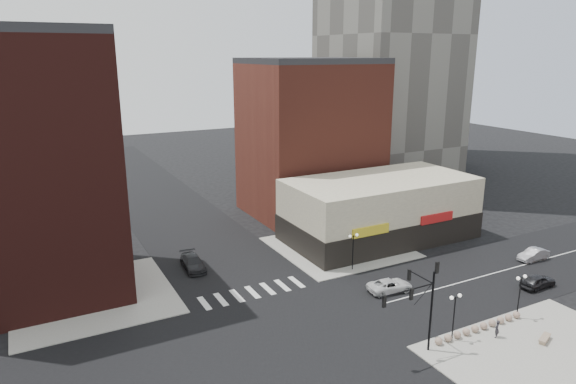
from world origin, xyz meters
TOP-DOWN VIEW (x-y plane):
  - ground at (0.00, 0.00)m, footprint 240.00×240.00m
  - road_ew at (0.00, 0.00)m, footprint 200.00×14.00m
  - road_ns at (0.00, 0.00)m, footprint 14.00×200.00m
  - sidewalk_nw at (-14.50, 14.50)m, footprint 15.00×15.00m
  - sidewalk_ne at (14.50, 14.50)m, footprint 15.00×15.00m
  - sidewalk_se at (16.00, -14.00)m, footprint 18.00×14.00m
  - building_nw at (-19.00, 18.50)m, footprint 16.00×15.00m
  - building_ne_midrise at (19.00, 29.50)m, footprint 18.00×15.00m
  - building_ne_row at (21.00, 15.00)m, footprint 24.20×12.20m
  - traffic_signal at (7.24, -7.83)m, footprint 5.59×3.09m
  - street_lamp_se_a at (11.00, -8.00)m, footprint 1.22×0.32m
  - street_lamp_se_b at (19.00, -8.00)m, footprint 1.22×0.32m
  - street_lamp_ne at (12.00, 8.00)m, footprint 1.22×0.32m
  - bollard_row at (14.22, -8.00)m, footprint 10.09×0.64m
  - white_suv at (12.32, 1.86)m, footprint 4.91×2.67m
  - dark_sedan_east at (26.42, -4.56)m, footprint 4.15×1.72m
  - silver_sedan at (32.42, 0.54)m, footprint 4.11×1.46m
  - dark_sedan_north at (-3.59, 16.70)m, footprint 2.35×5.25m
  - pedestrian at (14.65, -9.44)m, footprint 0.68×0.60m
  - stone_bench at (17.72, -11.78)m, footprint 1.88×1.19m

SIDE VIEW (x-z plane):
  - ground at x=0.00m, z-range 0.00..0.00m
  - road_ew at x=0.00m, z-range 0.00..0.02m
  - road_ns at x=0.00m, z-range 0.00..0.02m
  - sidewalk_nw at x=-14.50m, z-range 0.00..0.12m
  - sidewalk_ne at x=14.50m, z-range 0.00..0.12m
  - sidewalk_se at x=16.00m, z-range 0.00..0.12m
  - stone_bench at x=17.72m, z-range 0.13..0.56m
  - bollard_row at x=14.22m, z-range 0.12..0.76m
  - white_suv at x=12.32m, z-range 0.00..1.30m
  - silver_sedan at x=32.42m, z-range 0.00..1.35m
  - dark_sedan_east at x=26.42m, z-range 0.00..1.41m
  - dark_sedan_north at x=-3.59m, z-range 0.00..1.50m
  - pedestrian at x=14.65m, z-range 0.12..1.68m
  - street_lamp_se_a at x=11.00m, z-range 1.21..5.37m
  - street_lamp_se_b at x=19.00m, z-range 1.21..5.37m
  - street_lamp_ne at x=12.00m, z-range 1.21..5.37m
  - building_ne_row at x=21.00m, z-range -0.70..7.30m
  - traffic_signal at x=7.24m, z-range 1.07..8.85m
  - building_ne_midrise at x=19.00m, z-range 0.00..22.00m
  - building_nw at x=-19.00m, z-range 0.00..25.00m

